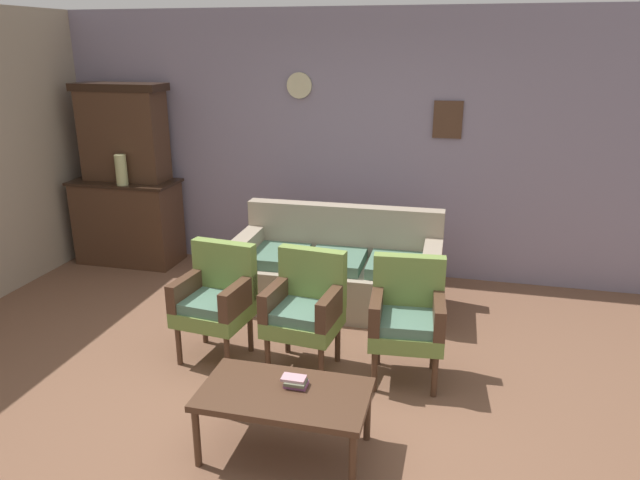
{
  "coord_description": "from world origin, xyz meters",
  "views": [
    {
      "loc": [
        1.1,
        -3.41,
        2.37
      ],
      "look_at": [
        0.01,
        1.01,
        0.85
      ],
      "focal_mm": 33.39,
      "sensor_mm": 36.0,
      "label": 1
    }
  ],
  "objects_px": {
    "floral_couch": "(338,272)",
    "armchair_near_couch_end": "(407,315)",
    "side_cabinet": "(129,221)",
    "armchair_near_cabinet": "(305,306)",
    "coffee_table": "(284,398)",
    "armchair_row_middle": "(216,297)",
    "vase_on_cabinet": "(121,170)",
    "book_stack_on_table": "(295,382)"
  },
  "relations": [
    {
      "from": "floral_couch",
      "to": "armchair_near_couch_end",
      "type": "height_order",
      "value": "same"
    },
    {
      "from": "floral_couch",
      "to": "side_cabinet",
      "type": "bearing_deg",
      "value": 166.76
    },
    {
      "from": "armchair_near_cabinet",
      "to": "coffee_table",
      "type": "xyz_separation_m",
      "value": [
        0.15,
        -1.02,
        -0.12
      ]
    },
    {
      "from": "armchair_row_middle",
      "to": "armchair_near_couch_end",
      "type": "bearing_deg",
      "value": 1.32
    },
    {
      "from": "armchair_near_cabinet",
      "to": "armchair_near_couch_end",
      "type": "bearing_deg",
      "value": 2.05
    },
    {
      "from": "armchair_row_middle",
      "to": "armchair_near_cabinet",
      "type": "height_order",
      "value": "same"
    },
    {
      "from": "vase_on_cabinet",
      "to": "book_stack_on_table",
      "type": "bearing_deg",
      "value": -43.77
    },
    {
      "from": "armchair_near_cabinet",
      "to": "book_stack_on_table",
      "type": "height_order",
      "value": "armchair_near_cabinet"
    },
    {
      "from": "side_cabinet",
      "to": "floral_couch",
      "type": "distance_m",
      "value": 2.6
    },
    {
      "from": "side_cabinet",
      "to": "coffee_table",
      "type": "xyz_separation_m",
      "value": [
        2.68,
        -2.77,
        -0.09
      ]
    },
    {
      "from": "floral_couch",
      "to": "vase_on_cabinet",
      "type": "bearing_deg",
      "value": 170.32
    },
    {
      "from": "armchair_near_couch_end",
      "to": "armchair_row_middle",
      "type": "bearing_deg",
      "value": -178.68
    },
    {
      "from": "vase_on_cabinet",
      "to": "armchair_row_middle",
      "type": "height_order",
      "value": "vase_on_cabinet"
    },
    {
      "from": "armchair_near_couch_end",
      "to": "vase_on_cabinet",
      "type": "bearing_deg",
      "value": 154.11
    },
    {
      "from": "armchair_near_cabinet",
      "to": "vase_on_cabinet",
      "type": "bearing_deg",
      "value": 147.12
    },
    {
      "from": "coffee_table",
      "to": "book_stack_on_table",
      "type": "xyz_separation_m",
      "value": [
        0.05,
        0.07,
        0.07
      ]
    },
    {
      "from": "armchair_row_middle",
      "to": "coffee_table",
      "type": "relative_size",
      "value": 0.9
    },
    {
      "from": "vase_on_cabinet",
      "to": "book_stack_on_table",
      "type": "height_order",
      "value": "vase_on_cabinet"
    },
    {
      "from": "vase_on_cabinet",
      "to": "armchair_near_cabinet",
      "type": "bearing_deg",
      "value": -32.88
    },
    {
      "from": "armchair_near_cabinet",
      "to": "armchair_near_couch_end",
      "type": "xyz_separation_m",
      "value": [
        0.75,
        0.03,
        0.0
      ]
    },
    {
      "from": "coffee_table",
      "to": "book_stack_on_table",
      "type": "relative_size",
      "value": 6.48
    },
    {
      "from": "vase_on_cabinet",
      "to": "coffee_table",
      "type": "relative_size",
      "value": 0.32
    },
    {
      "from": "book_stack_on_table",
      "to": "vase_on_cabinet",
      "type": "bearing_deg",
      "value": 136.23
    },
    {
      "from": "coffee_table",
      "to": "side_cabinet",
      "type": "bearing_deg",
      "value": 133.99
    },
    {
      "from": "side_cabinet",
      "to": "floral_couch",
      "type": "relative_size",
      "value": 0.61
    },
    {
      "from": "vase_on_cabinet",
      "to": "floral_couch",
      "type": "bearing_deg",
      "value": -9.68
    },
    {
      "from": "floral_couch",
      "to": "coffee_table",
      "type": "relative_size",
      "value": 1.89
    },
    {
      "from": "side_cabinet",
      "to": "book_stack_on_table",
      "type": "relative_size",
      "value": 7.49
    },
    {
      "from": "floral_couch",
      "to": "armchair_near_cabinet",
      "type": "bearing_deg",
      "value": -89.94
    },
    {
      "from": "side_cabinet",
      "to": "floral_couch",
      "type": "height_order",
      "value": "side_cabinet"
    },
    {
      "from": "side_cabinet",
      "to": "book_stack_on_table",
      "type": "xyz_separation_m",
      "value": [
        2.72,
        -2.7,
        -0.02
      ]
    },
    {
      "from": "armchair_near_couch_end",
      "to": "armchair_near_cabinet",
      "type": "bearing_deg",
      "value": -177.95
    },
    {
      "from": "armchair_row_middle",
      "to": "armchair_near_cabinet",
      "type": "xyz_separation_m",
      "value": [
        0.71,
        0.01,
        0.0
      ]
    },
    {
      "from": "vase_on_cabinet",
      "to": "armchair_near_cabinet",
      "type": "height_order",
      "value": "vase_on_cabinet"
    },
    {
      "from": "side_cabinet",
      "to": "book_stack_on_table",
      "type": "height_order",
      "value": "side_cabinet"
    },
    {
      "from": "floral_couch",
      "to": "armchair_near_cabinet",
      "type": "distance_m",
      "value": 1.17
    },
    {
      "from": "floral_couch",
      "to": "armchair_row_middle",
      "type": "height_order",
      "value": "same"
    },
    {
      "from": "side_cabinet",
      "to": "armchair_near_couch_end",
      "type": "bearing_deg",
      "value": -27.76
    },
    {
      "from": "armchair_near_cabinet",
      "to": "armchair_row_middle",
      "type": "bearing_deg",
      "value": -179.45
    },
    {
      "from": "vase_on_cabinet",
      "to": "armchair_near_cabinet",
      "type": "xyz_separation_m",
      "value": [
        2.44,
        -1.58,
        -0.59
      ]
    },
    {
      "from": "side_cabinet",
      "to": "floral_couch",
      "type": "bearing_deg",
      "value": -13.24
    },
    {
      "from": "vase_on_cabinet",
      "to": "armchair_row_middle",
      "type": "xyz_separation_m",
      "value": [
        1.72,
        -1.58,
        -0.59
      ]
    }
  ]
}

